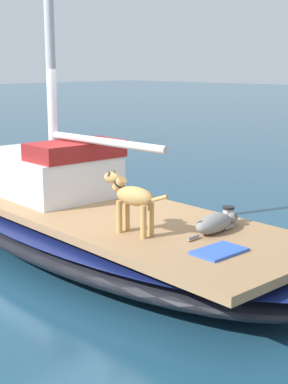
{
  "coord_description": "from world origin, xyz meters",
  "views": [
    {
      "loc": [
        -4.97,
        -5.77,
        2.57
      ],
      "look_at": [
        0.0,
        -1.0,
        1.01
      ],
      "focal_mm": 53.13,
      "sensor_mm": 36.0,
      "label": 1
    }
  ],
  "objects_px": {
    "sailboat_main": "(92,228)",
    "deck_towel": "(219,251)",
    "dog_grey": "(216,223)",
    "deck_winch": "(228,215)",
    "dog_tan": "(132,198)"
  },
  "relations": [
    {
      "from": "sailboat_main",
      "to": "dog_grey",
      "type": "relative_size",
      "value": 7.77
    },
    {
      "from": "dog_tan",
      "to": "dog_grey",
      "type": "bearing_deg",
      "value": -43.19
    },
    {
      "from": "dog_grey",
      "to": "sailboat_main",
      "type": "bearing_deg",
      "value": 94.94
    },
    {
      "from": "dog_grey",
      "to": "deck_towel",
      "type": "distance_m",
      "value": 0.75
    },
    {
      "from": "sailboat_main",
      "to": "deck_towel",
      "type": "distance_m",
      "value": 2.52
    },
    {
      "from": "dog_tan",
      "to": "deck_winch",
      "type": "relative_size",
      "value": 4.47
    },
    {
      "from": "dog_tan",
      "to": "dog_grey",
      "type": "xyz_separation_m",
      "value": [
        0.71,
        -0.66,
        -0.32
      ]
    },
    {
      "from": "dog_tan",
      "to": "deck_towel",
      "type": "relative_size",
      "value": 1.68
    },
    {
      "from": "deck_towel",
      "to": "dog_grey",
      "type": "bearing_deg",
      "value": 39.76
    },
    {
      "from": "sailboat_main",
      "to": "deck_winch",
      "type": "xyz_separation_m",
      "value": [
        0.58,
        -1.87,
        0.42
      ]
    },
    {
      "from": "dog_grey",
      "to": "deck_towel",
      "type": "xyz_separation_m",
      "value": [
        -0.57,
        -0.48,
        -0.09
      ]
    },
    {
      "from": "dog_grey",
      "to": "deck_winch",
      "type": "distance_m",
      "value": 0.43
    },
    {
      "from": "deck_winch",
      "to": "deck_towel",
      "type": "bearing_deg",
      "value": -148.92
    },
    {
      "from": "deck_towel",
      "to": "sailboat_main",
      "type": "bearing_deg",
      "value": 80.77
    },
    {
      "from": "dog_tan",
      "to": "deck_towel",
      "type": "xyz_separation_m",
      "value": [
        0.14,
        -1.14,
        -0.41
      ]
    }
  ]
}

